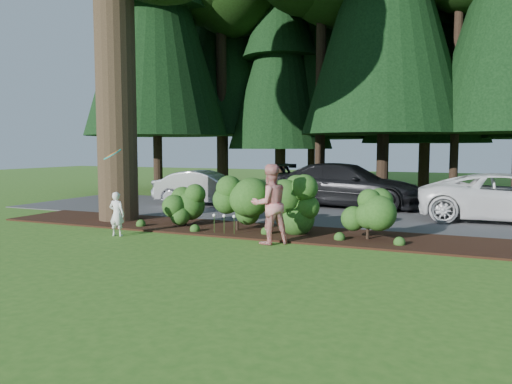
% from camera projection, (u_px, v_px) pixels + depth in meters
% --- Properties ---
extents(ground, '(80.00, 80.00, 0.00)m').
position_uv_depth(ground, '(187.00, 253.00, 11.09)').
color(ground, '#2E5E1B').
rests_on(ground, ground).
extents(mulch_bed, '(16.00, 2.50, 0.05)m').
position_uv_depth(mulch_bed, '(247.00, 230.00, 14.06)').
color(mulch_bed, black).
rests_on(mulch_bed, ground).
extents(driveway, '(22.00, 6.00, 0.03)m').
position_uv_depth(driveway, '(296.00, 212.00, 17.94)').
color(driveway, '#38383A').
rests_on(driveway, ground).
extents(shrub_row, '(6.53, 1.60, 1.61)m').
position_uv_depth(shrub_row, '(271.00, 204.00, 13.58)').
color(shrub_row, '#214A16').
rests_on(shrub_row, ground).
extents(lily_cluster, '(0.69, 0.09, 0.57)m').
position_uv_depth(lily_cluster, '(224.00, 217.00, 13.36)').
color(lily_cluster, '#214A16').
rests_on(lily_cluster, ground).
extents(tree_wall, '(25.66, 12.15, 17.09)m').
position_uv_depth(tree_wall, '(359.00, 5.00, 25.10)').
color(tree_wall, black).
rests_on(tree_wall, ground).
extents(car_silver_wagon, '(4.32, 1.84, 1.38)m').
position_uv_depth(car_silver_wagon, '(206.00, 188.00, 20.04)').
color(car_silver_wagon, '#A9A9AE').
rests_on(car_silver_wagon, driveway).
extents(car_white_suv, '(5.50, 2.62, 1.51)m').
position_uv_depth(car_white_suv, '(510.00, 198.00, 15.48)').
color(car_white_suv, white).
rests_on(car_white_suv, driveway).
extents(car_dark_suv, '(5.99, 2.73, 1.70)m').
position_uv_depth(car_dark_suv, '(347.00, 185.00, 19.46)').
color(car_dark_suv, black).
rests_on(car_dark_suv, driveway).
extents(child, '(0.45, 0.32, 1.18)m').
position_uv_depth(child, '(117.00, 214.00, 13.22)').
color(child, white).
rests_on(child, ground).
extents(adult, '(1.19, 1.19, 1.95)m').
position_uv_depth(adult, '(270.00, 204.00, 12.11)').
color(adult, red).
rests_on(adult, ground).
extents(frisbee, '(0.57, 0.51, 0.40)m').
position_uv_depth(frisbee, '(112.00, 154.00, 13.34)').
color(frisbee, teal).
rests_on(frisbee, ground).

